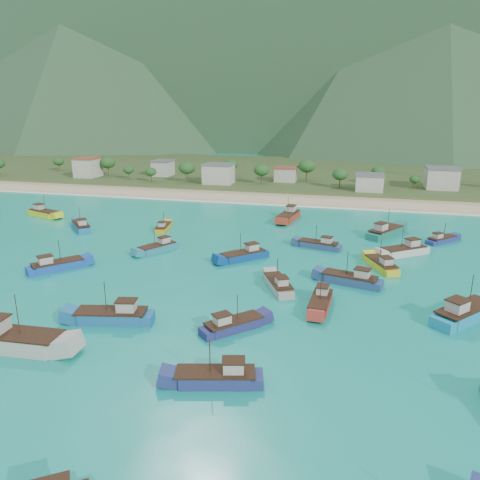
% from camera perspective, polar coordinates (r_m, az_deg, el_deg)
% --- Properties ---
extents(ground, '(600.00, 600.00, 0.00)m').
position_cam_1_polar(ground, '(82.90, 1.76, -5.72)').
color(ground, '#0B817C').
rests_on(ground, ground).
extents(beach, '(400.00, 18.00, 1.20)m').
position_cam_1_polar(beach, '(158.07, 7.93, 4.80)').
color(beach, beige).
rests_on(beach, ground).
extents(land, '(400.00, 110.00, 2.40)m').
position_cam_1_polar(land, '(217.97, 9.75, 7.86)').
color(land, '#385123').
rests_on(land, ground).
extents(surf_line, '(400.00, 2.50, 0.08)m').
position_cam_1_polar(surf_line, '(148.82, 7.52, 4.10)').
color(surf_line, white).
rests_on(surf_line, ground).
extents(mountains, '(1520.00, 440.00, 260.00)m').
position_cam_1_polar(mountains, '(486.14, 10.84, 24.99)').
color(mountains, slate).
rests_on(mountains, ground).
extents(village, '(215.08, 24.21, 7.51)m').
position_cam_1_polar(village, '(178.42, 12.03, 7.48)').
color(village, beige).
rests_on(village, ground).
extents(vegetation, '(277.87, 25.85, 8.85)m').
position_cam_1_polar(vegetation, '(182.25, 5.85, 8.08)').
color(vegetation, '#235623').
rests_on(vegetation, ground).
extents(boat_1, '(9.17, 9.73, 6.10)m').
position_cam_1_polar(boat_1, '(126.84, -18.80, 1.56)').
color(boat_1, '#1D68A2').
rests_on(boat_1, ground).
extents(boat_2, '(10.77, 9.26, 6.52)m').
position_cam_1_polar(boat_2, '(105.67, 19.39, -1.31)').
color(boat_2, beige).
rests_on(boat_2, ground).
extents(boat_3, '(10.95, 11.75, 7.34)m').
position_cam_1_polar(boat_3, '(78.03, 25.69, -8.13)').
color(boat_3, '#188AB8').
rests_on(boat_3, ground).
extents(boat_7, '(9.53, 12.13, 7.15)m').
position_cam_1_polar(boat_7, '(119.19, 17.30, 0.88)').
color(boat_7, '#1B6E5E').
rests_on(boat_7, ground).
extents(boat_8, '(6.65, 10.08, 5.77)m').
position_cam_1_polar(boat_8, '(95.67, 16.85, -2.97)').
color(boat_8, yellow).
rests_on(boat_8, ground).
extents(boat_10, '(11.52, 6.86, 6.54)m').
position_cam_1_polar(boat_10, '(145.56, -22.80, 3.00)').
color(boat_10, yellow).
rests_on(boat_10, ground).
extents(boat_12, '(8.70, 8.81, 5.65)m').
position_cam_1_polar(boat_12, '(67.69, -0.88, -10.42)').
color(boat_12, navy).
rests_on(boat_12, ground).
extents(boat_14, '(9.61, 9.69, 6.22)m').
position_cam_1_polar(boat_14, '(96.88, 0.48, -1.95)').
color(boat_14, navy).
rests_on(boat_14, ground).
extents(boat_15, '(11.15, 5.85, 6.32)m').
position_cam_1_polar(boat_15, '(86.15, 13.36, -4.77)').
color(boat_15, navy).
rests_on(boat_15, ground).
extents(boat_16, '(10.71, 5.41, 6.07)m').
position_cam_1_polar(boat_16, '(56.06, -2.79, -16.51)').
color(boat_16, navy).
rests_on(boat_16, ground).
extents(boat_18, '(14.09, 4.81, 8.21)m').
position_cam_1_polar(boat_18, '(69.49, -25.84, -11.01)').
color(boat_18, '#B6B2A6').
rests_on(boat_18, ground).
extents(boat_21, '(12.01, 5.71, 6.83)m').
position_cam_1_polar(boat_21, '(72.28, -15.22, -9.03)').
color(boat_21, '#1B6199').
rests_on(boat_21, ground).
extents(boat_22, '(6.85, 10.04, 5.77)m').
position_cam_1_polar(boat_22, '(81.96, 4.71, -5.54)').
color(boat_22, '#A5A094').
rests_on(boat_22, ground).
extents(boat_23, '(9.30, 10.13, 6.29)m').
position_cam_1_polar(boat_23, '(97.54, -21.44, -2.99)').
color(boat_23, '#1649AE').
rests_on(boat_23, ground).
extents(boat_24, '(10.01, 5.09, 5.68)m').
position_cam_1_polar(boat_24, '(105.89, 9.60, -0.64)').
color(boat_24, navy).
rests_on(boat_24, ground).
extents(boat_25, '(5.34, 12.41, 7.09)m').
position_cam_1_polar(boat_25, '(130.67, 5.96, 2.85)').
color(boat_25, '#A53320').
rests_on(boat_25, ground).
extents(boat_29, '(3.85, 8.73, 4.99)m').
position_cam_1_polar(boat_29, '(121.21, -9.32, 1.47)').
color(boat_29, gold).
rests_on(boat_29, ground).
extents(boat_30, '(7.24, 9.72, 5.66)m').
position_cam_1_polar(boat_30, '(103.91, -9.99, -0.99)').
color(boat_30, teal).
rests_on(boat_30, ground).
extents(boat_31, '(3.40, 9.78, 5.69)m').
position_cam_1_polar(boat_31, '(76.01, 9.79, -7.55)').
color(boat_31, '#AD3128').
rests_on(boat_31, ground).
extents(boat_32, '(7.86, 7.74, 5.03)m').
position_cam_1_polar(boat_32, '(118.39, 23.37, -0.03)').
color(boat_32, navy).
rests_on(boat_32, ground).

